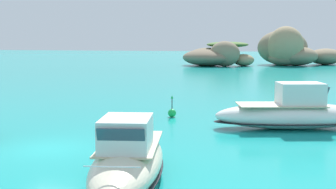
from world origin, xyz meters
TOP-DOWN VIEW (x-y plane):
  - ground_plane at (0.00, 0.00)m, footprint 400.00×400.00m
  - islet_large at (12.13, 79.83)m, footprint 21.06×17.39m
  - islet_small at (-3.31, 73.28)m, footprint 17.68×15.41m
  - motorboat_white at (11.42, 8.10)m, footprint 9.66×5.09m
  - motorboat_cream at (5.40, -3.82)m, footprint 4.06×8.69m
  - channel_buoy at (3.55, 10.17)m, footprint 0.56×0.56m

SIDE VIEW (x-z plane):
  - ground_plane at x=0.00m, z-range 0.00..0.00m
  - channel_buoy at x=3.55m, z-range -0.40..1.08m
  - motorboat_cream at x=5.40m, z-range -0.41..2.06m
  - motorboat_white at x=11.42m, z-range -0.45..2.27m
  - islet_small at x=-3.31m, z-range -0.43..4.67m
  - islet_large at x=12.13m, z-range -0.92..7.23m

